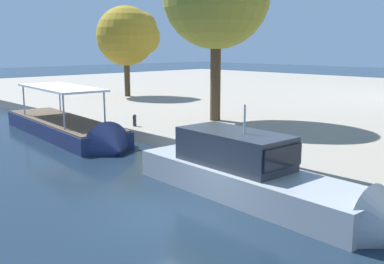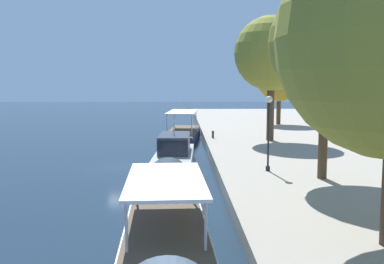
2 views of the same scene
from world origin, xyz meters
name	(u,v)px [view 1 (image 1 of 2)]	position (x,y,z in m)	size (l,w,h in m)	color
ground_plane	(165,217)	(0.00, 0.00, 0.00)	(220.00, 220.00, 0.00)	#192838
tour_boat_0	(70,131)	(-13.99, 4.09, 0.40)	(13.75, 4.25, 4.21)	navy
motor_yacht_1	(260,182)	(1.14, 3.53, 0.69)	(11.09, 3.12, 4.35)	#9EA3A8
mooring_bollard_0	(135,120)	(-11.50, 7.20, 1.06)	(0.24, 0.24, 0.74)	#2D2D33
tree_2	(130,35)	(-25.67, 17.23, 6.60)	(5.76, 6.03, 8.77)	#4C3823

